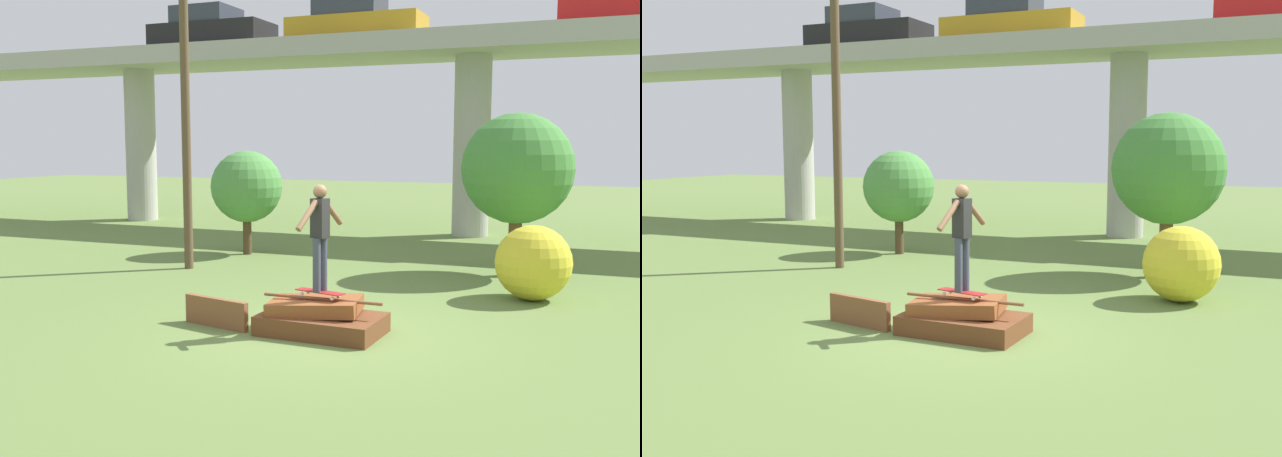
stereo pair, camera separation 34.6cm
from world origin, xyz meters
TOP-DOWN VIEW (x-y plane):
  - ground_plane at (0.00, 0.00)m, footprint 80.00×80.00m
  - scrap_pile at (-0.04, 0.02)m, footprint 1.91×1.20m
  - scrap_plank_loose at (-1.68, -0.25)m, footprint 1.23×0.37m
  - skateboard at (-0.04, 0.02)m, footprint 0.82×0.38m
  - skater at (-0.04, 0.02)m, footprint 0.35×1.12m
  - highway_overpass at (0.00, 12.20)m, footprint 44.00×3.56m
  - car_on_overpass_left at (-3.75, 12.06)m, footprint 4.28×1.68m
  - car_on_overpass_mid at (-8.87, 11.91)m, footprint 4.09×1.86m
  - car_on_overpass_far_right at (4.33, 12.01)m, footprint 3.95×1.87m
  - utility_pole at (-4.91, 4.04)m, footprint 1.30×0.20m
  - tree_behind_left at (2.10, 5.94)m, footprint 2.37×2.37m
  - tree_behind_right at (-4.65, 6.40)m, footprint 1.83×1.83m
  - bush_yellow_flowering at (2.71, 3.59)m, footprint 1.38×1.38m

SIDE VIEW (x-z plane):
  - ground_plane at x=0.00m, z-range 0.00..0.00m
  - scrap_pile at x=-0.04m, z-range -0.05..0.50m
  - scrap_plank_loose at x=-1.68m, z-range 0.00..0.46m
  - skateboard at x=-0.04m, z-range 0.59..0.67m
  - bush_yellow_flowering at x=2.71m, z-range 0.00..1.38m
  - skater at x=-0.04m, z-range 0.77..2.38m
  - tree_behind_right at x=-4.65m, z-range 0.41..3.06m
  - tree_behind_left at x=2.10m, z-range 0.55..4.05m
  - utility_pole at x=-4.91m, z-range 0.12..7.62m
  - highway_overpass at x=0.00m, z-range 2.21..8.28m
  - car_on_overpass_left at x=-3.75m, z-range 5.95..7.27m
  - car_on_overpass_mid at x=-8.87m, z-range 5.95..7.28m
  - car_on_overpass_far_right at x=4.33m, z-range 5.93..7.41m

